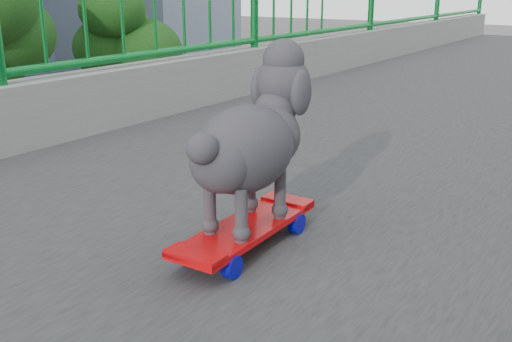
% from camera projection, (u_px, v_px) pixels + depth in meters
% --- Properties ---
extents(skateboard, '(0.18, 0.55, 0.07)m').
position_uv_depth(skateboard, '(246.00, 231.00, 1.71)').
color(skateboard, '#F1080C').
rests_on(skateboard, footbridge).
extents(poodle, '(0.24, 0.56, 0.46)m').
position_uv_depth(poodle, '(252.00, 139.00, 1.65)').
color(poodle, '#2A272C').
rests_on(poodle, skateboard).
extents(car_4, '(1.55, 3.86, 1.31)m').
position_uv_depth(car_4, '(45.00, 169.00, 23.95)').
color(car_4, red).
rests_on(car_4, ground).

